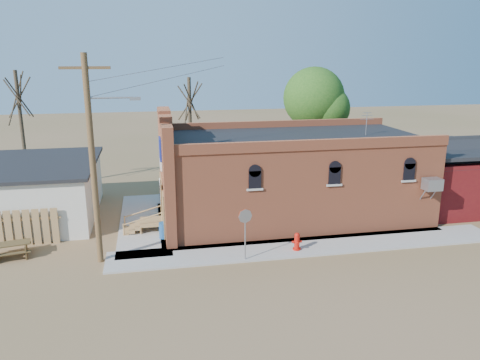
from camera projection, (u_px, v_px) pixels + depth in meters
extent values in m
plane|color=brown|center=(285.00, 257.00, 21.24)|extent=(120.00, 120.00, 0.00)
cube|color=#9E9991|center=(310.00, 246.00, 22.36)|extent=(19.00, 2.20, 0.08)
cube|color=#9E9991|center=(144.00, 221.00, 25.73)|extent=(2.60, 10.00, 0.08)
cube|color=#C9613D|center=(293.00, 178.00, 26.25)|extent=(14.00, 7.00, 4.50)
cube|color=black|center=(294.00, 137.00, 25.66)|extent=(13.80, 6.80, 0.12)
cube|color=#C9613D|center=(166.00, 172.00, 24.76)|extent=(0.50, 7.40, 5.80)
cube|color=navy|center=(160.00, 157.00, 23.29)|extent=(0.08, 1.10, 1.56)
cube|color=gray|center=(432.00, 184.00, 23.56)|extent=(0.85, 0.65, 0.60)
cube|color=#510E11|center=(443.00, 180.00, 28.20)|extent=(5.00, 6.00, 3.20)
cylinder|color=#543521|center=(93.00, 163.00, 19.68)|extent=(0.26, 0.26, 9.00)
cube|color=#543521|center=(85.00, 68.00, 18.67)|extent=(2.00, 0.12, 0.12)
cylinder|color=gray|center=(110.00, 98.00, 19.15)|extent=(1.80, 0.08, 0.08)
cube|color=gray|center=(135.00, 99.00, 19.35)|extent=(0.45, 0.22, 0.14)
cylinder|color=#493B2A|center=(190.00, 133.00, 32.03)|extent=(0.24, 0.24, 7.50)
cylinder|color=#493B2A|center=(22.00, 132.00, 30.85)|extent=(0.24, 0.24, 8.00)
cylinder|color=#493B2A|center=(312.00, 136.00, 34.35)|extent=(0.28, 0.28, 6.30)
sphere|color=#204E16|center=(314.00, 98.00, 33.63)|extent=(4.40, 4.40, 4.40)
cylinder|color=red|center=(297.00, 249.00, 21.88)|extent=(0.39, 0.39, 0.07)
cylinder|color=red|center=(297.00, 242.00, 21.79)|extent=(0.26, 0.26, 0.63)
sphere|color=red|center=(297.00, 235.00, 21.71)|extent=(0.25, 0.25, 0.25)
cylinder|color=red|center=(298.00, 243.00, 21.64)|extent=(0.12, 0.14, 0.11)
cylinder|color=red|center=(294.00, 242.00, 21.76)|extent=(0.14, 0.12, 0.11)
cylinder|color=red|center=(300.00, 242.00, 21.82)|extent=(0.14, 0.12, 0.11)
cylinder|color=gray|center=(245.00, 237.00, 20.59)|extent=(0.07, 0.07, 2.13)
cylinder|color=gray|center=(245.00, 216.00, 20.32)|extent=(0.63, 0.14, 0.64)
cylinder|color=#B6240A|center=(245.00, 216.00, 20.36)|extent=(0.63, 0.14, 0.64)
cylinder|color=navy|center=(164.00, 230.00, 23.24)|extent=(0.52, 0.52, 0.79)
cube|color=brown|center=(25.00, 249.00, 21.40)|extent=(0.30, 1.24, 0.63)
cube|color=brown|center=(11.00, 244.00, 21.11)|extent=(1.73, 1.02, 0.05)
cube|color=brown|center=(11.00, 253.00, 20.74)|extent=(1.63, 0.54, 0.04)
cube|color=brown|center=(12.00, 245.00, 21.62)|extent=(1.63, 0.54, 0.04)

